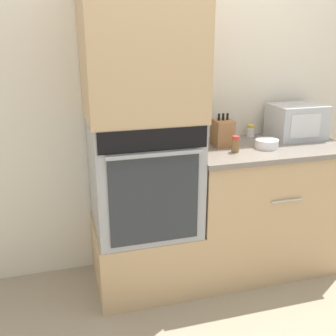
# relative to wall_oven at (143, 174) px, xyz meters

# --- Properties ---
(ground_plane) EXTENTS (12.00, 12.00, 0.00)m
(ground_plane) POSITION_rel_wall_oven_xyz_m (0.34, -0.30, -0.80)
(ground_plane) COLOR gray
(wall_back) EXTENTS (8.00, 0.05, 2.50)m
(wall_back) POSITION_rel_wall_oven_xyz_m (0.34, 0.33, 0.45)
(wall_back) COLOR beige
(wall_back) RESTS_ON ground_plane
(oven_cabinet_base) EXTENTS (0.67, 0.60, 0.44)m
(oven_cabinet_base) POSITION_rel_wall_oven_xyz_m (-0.00, 0.00, -0.59)
(oven_cabinet_base) COLOR tan
(oven_cabinet_base) RESTS_ON ground_plane
(wall_oven) EXTENTS (0.65, 0.64, 0.73)m
(wall_oven) POSITION_rel_wall_oven_xyz_m (0.00, 0.00, 0.00)
(wall_oven) COLOR #9EA0A5
(wall_oven) RESTS_ON oven_cabinet_base
(oven_cabinet_upper) EXTENTS (0.67, 0.60, 0.90)m
(oven_cabinet_upper) POSITION_rel_wall_oven_xyz_m (-0.00, 0.00, 0.82)
(oven_cabinet_upper) COLOR tan
(oven_cabinet_upper) RESTS_ON wall_oven
(counter_unit) EXTENTS (1.09, 0.63, 0.93)m
(counter_unit) POSITION_rel_wall_oven_xyz_m (0.87, 0.00, -0.34)
(counter_unit) COLOR tan
(counter_unit) RESTS_ON ground_plane
(microwave) EXTENTS (0.38, 0.29, 0.25)m
(microwave) POSITION_rel_wall_oven_xyz_m (1.17, 0.12, 0.25)
(microwave) COLOR #B2B5BA
(microwave) RESTS_ON counter_unit
(knife_block) EXTENTS (0.12, 0.14, 0.22)m
(knife_block) POSITION_rel_wall_oven_xyz_m (0.57, 0.07, 0.22)
(knife_block) COLOR olive
(knife_block) RESTS_ON counter_unit
(bowl) EXTENTS (0.15, 0.15, 0.06)m
(bowl) POSITION_rel_wall_oven_xyz_m (0.84, -0.06, 0.16)
(bowl) COLOR white
(bowl) RESTS_ON counter_unit
(condiment_jar_near) EXTENTS (0.04, 0.04, 0.08)m
(condiment_jar_near) POSITION_rel_wall_oven_xyz_m (0.47, 0.18, 0.17)
(condiment_jar_near) COLOR silver
(condiment_jar_near) RESTS_ON counter_unit
(condiment_jar_mid) EXTENTS (0.05, 0.05, 0.11)m
(condiment_jar_mid) POSITION_rel_wall_oven_xyz_m (0.59, -0.09, 0.18)
(condiment_jar_mid) COLOR brown
(condiment_jar_mid) RESTS_ON counter_unit
(condiment_jar_far) EXTENTS (0.06, 0.06, 0.09)m
(condiment_jar_far) POSITION_rel_wall_oven_xyz_m (0.87, 0.24, 0.17)
(condiment_jar_far) COLOR silver
(condiment_jar_far) RESTS_ON counter_unit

